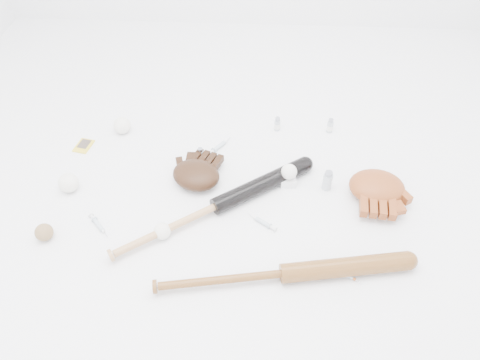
{
  "coord_description": "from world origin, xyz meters",
  "views": [
    {
      "loc": [
        0.11,
        -1.3,
        1.44
      ],
      "look_at": [
        0.04,
        0.05,
        0.06
      ],
      "focal_mm": 35.0,
      "sensor_mm": 36.0,
      "label": 1
    }
  ],
  "objects_px": {
    "bat_dark": "(216,206)",
    "bat_wood": "(284,273)",
    "glove_dark": "(196,175)",
    "pedestal": "(288,180)"
  },
  "relations": [
    {
      "from": "glove_dark",
      "to": "bat_wood",
      "type": "bearing_deg",
      "value": -30.92
    },
    {
      "from": "bat_dark",
      "to": "bat_wood",
      "type": "bearing_deg",
      "value": -84.11
    },
    {
      "from": "bat_wood",
      "to": "pedestal",
      "type": "bearing_deg",
      "value": 77.01
    },
    {
      "from": "bat_dark",
      "to": "glove_dark",
      "type": "distance_m",
      "value": 0.19
    },
    {
      "from": "pedestal",
      "to": "bat_wood",
      "type": "bearing_deg",
      "value": -93.12
    },
    {
      "from": "glove_dark",
      "to": "pedestal",
      "type": "distance_m",
      "value": 0.39
    },
    {
      "from": "bat_dark",
      "to": "bat_wood",
      "type": "height_order",
      "value": "same"
    },
    {
      "from": "bat_dark",
      "to": "pedestal",
      "type": "xyz_separation_m",
      "value": [
        0.29,
        0.18,
        -0.02
      ]
    },
    {
      "from": "glove_dark",
      "to": "pedestal",
      "type": "xyz_separation_m",
      "value": [
        0.39,
        0.01,
        -0.03
      ]
    },
    {
      "from": "glove_dark",
      "to": "pedestal",
      "type": "bearing_deg",
      "value": 22.92
    }
  ]
}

